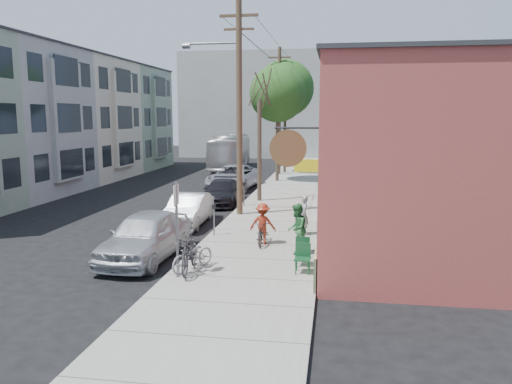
# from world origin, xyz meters

# --- Properties ---
(ground) EXTENTS (120.00, 120.00, 0.00)m
(ground) POSITION_xyz_m (0.00, 0.00, 0.00)
(ground) COLOR black
(sidewalk) EXTENTS (4.50, 58.00, 0.15)m
(sidewalk) POSITION_xyz_m (4.25, 11.00, 0.07)
(sidewalk) COLOR gray
(sidewalk) RESTS_ON ground
(cafe_building) EXTENTS (6.60, 20.20, 6.61)m
(cafe_building) POSITION_xyz_m (8.99, 4.99, 3.30)
(cafe_building) COLOR #9C3F3A
(cafe_building) RESTS_ON ground
(apartment_row) EXTENTS (6.30, 32.00, 9.00)m
(apartment_row) POSITION_xyz_m (-11.85, 14.00, 4.50)
(apartment_row) COLOR gray
(apartment_row) RESTS_ON ground
(end_cap_building) EXTENTS (18.00, 8.00, 12.00)m
(end_cap_building) POSITION_xyz_m (-2.00, 42.00, 6.00)
(end_cap_building) COLOR #969792
(end_cap_building) RESTS_ON ground
(sign_post) EXTENTS (0.07, 0.45, 2.80)m
(sign_post) POSITION_xyz_m (2.35, -3.95, 1.83)
(sign_post) COLOR slate
(sign_post) RESTS_ON sidewalk
(parking_meter_near) EXTENTS (0.14, 0.14, 1.24)m
(parking_meter_near) POSITION_xyz_m (2.25, 1.00, 0.98)
(parking_meter_near) COLOR slate
(parking_meter_near) RESTS_ON sidewalk
(parking_meter_far) EXTENTS (0.14, 0.14, 1.24)m
(parking_meter_far) POSITION_xyz_m (2.25, 7.59, 0.98)
(parking_meter_far) COLOR slate
(parking_meter_far) RESTS_ON sidewalk
(utility_pole_near) EXTENTS (3.57, 0.28, 10.00)m
(utility_pole_near) POSITION_xyz_m (2.39, 5.39, 5.41)
(utility_pole_near) COLOR #503A28
(utility_pole_near) RESTS_ON sidewalk
(utility_pole_far) EXTENTS (1.80, 0.28, 10.00)m
(utility_pole_far) POSITION_xyz_m (2.45, 22.26, 5.34)
(utility_pole_far) COLOR #503A28
(utility_pole_far) RESTS_ON sidewalk
(tree_bare) EXTENTS (0.24, 0.24, 5.53)m
(tree_bare) POSITION_xyz_m (2.80, 9.38, 2.92)
(tree_bare) COLOR #44392C
(tree_bare) RESTS_ON sidewalk
(tree_leafy_mid) EXTENTS (4.02, 4.02, 8.22)m
(tree_leafy_mid) POSITION_xyz_m (2.80, 17.99, 6.35)
(tree_leafy_mid) COLOR #44392C
(tree_leafy_mid) RESTS_ON sidewalk
(tree_leafy_far) EXTENTS (4.66, 4.66, 9.21)m
(tree_leafy_far) POSITION_xyz_m (2.80, 23.47, 7.02)
(tree_leafy_far) COLOR #44392C
(tree_leafy_far) RESTS_ON sidewalk
(patio_chair_a) EXTENTS (0.55, 0.55, 0.88)m
(patio_chair_a) POSITION_xyz_m (6.03, -3.25, 0.59)
(patio_chair_a) COLOR #124122
(patio_chair_a) RESTS_ON sidewalk
(patio_chair_b) EXTENTS (0.55, 0.55, 0.88)m
(patio_chair_b) POSITION_xyz_m (5.97, -2.51, 0.59)
(patio_chair_b) COLOR #124122
(patio_chair_b) RESTS_ON sidewalk
(patron_grey) EXTENTS (0.51, 0.65, 1.57)m
(patron_grey) POSITION_xyz_m (5.75, 1.69, 0.93)
(patron_grey) COLOR #929298
(patron_grey) RESTS_ON sidewalk
(patron_green) EXTENTS (0.76, 0.92, 1.74)m
(patron_green) POSITION_xyz_m (5.69, -1.15, 1.02)
(patron_green) COLOR #2F763C
(patron_green) RESTS_ON sidewalk
(cyclist) EXTENTS (1.02, 0.64, 1.52)m
(cyclist) POSITION_xyz_m (4.35, -0.02, 0.91)
(cyclist) COLOR maroon
(cyclist) RESTS_ON sidewalk
(cyclist_bike) EXTENTS (0.60, 1.69, 0.89)m
(cyclist_bike) POSITION_xyz_m (4.35, -0.02, 0.59)
(cyclist_bike) COLOR black
(cyclist_bike) RESTS_ON sidewalk
(parked_bike_a) EXTENTS (0.70, 2.02, 1.19)m
(parked_bike_a) POSITION_xyz_m (2.64, -3.69, 0.75)
(parked_bike_a) COLOR black
(parked_bike_a) RESTS_ON sidewalk
(parked_bike_b) EXTENTS (1.32, 1.86, 0.93)m
(parked_bike_b) POSITION_xyz_m (2.69, -3.51, 0.61)
(parked_bike_b) COLOR gray
(parked_bike_b) RESTS_ON sidewalk
(car_0) EXTENTS (2.13, 4.92, 1.65)m
(car_0) POSITION_xyz_m (0.64, -2.16, 0.83)
(car_0) COLOR #B8BAC0
(car_0) RESTS_ON ground
(car_1) EXTENTS (1.60, 4.25, 1.38)m
(car_1) POSITION_xyz_m (0.53, 3.26, 0.69)
(car_1) COLOR #B9BEC1
(car_1) RESTS_ON ground
(car_2) EXTENTS (2.13, 4.69, 1.33)m
(car_2) POSITION_xyz_m (0.80, 8.73, 0.67)
(car_2) COLOR black
(car_2) RESTS_ON ground
(car_3) EXTENTS (3.17, 5.90, 1.57)m
(car_3) POSITION_xyz_m (0.31, 14.43, 0.79)
(car_3) COLOR #B3B4BB
(car_3) RESTS_ON ground
(bus) EXTENTS (3.63, 11.41, 3.13)m
(bus) POSITION_xyz_m (-2.48, 26.59, 1.56)
(bus) COLOR silver
(bus) RESTS_ON ground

